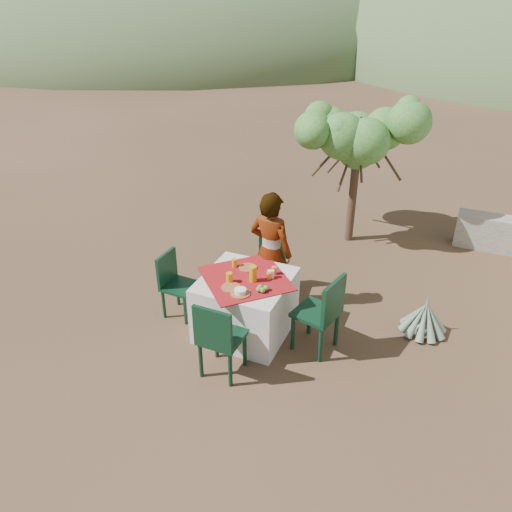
# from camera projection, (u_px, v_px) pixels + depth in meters

# --- Properties ---
(ground) EXTENTS (160.00, 160.00, 0.00)m
(ground) POSITION_uv_depth(u_px,v_px,m) (242.00, 322.00, 6.37)
(ground) COLOR #3A2B1A
(ground) RESTS_ON ground
(table) EXTENTS (1.30, 1.30, 0.76)m
(table) POSITION_uv_depth(u_px,v_px,m) (246.00, 305.00, 6.05)
(table) COLOR silver
(table) RESTS_ON ground
(chair_far) EXTENTS (0.42, 0.42, 0.82)m
(chair_far) POSITION_uv_depth(u_px,v_px,m) (270.00, 262.00, 6.79)
(chair_far) COLOR black
(chair_far) RESTS_ON ground
(chair_near) EXTENTS (0.45, 0.45, 0.96)m
(chair_near) POSITION_uv_depth(u_px,v_px,m) (219.00, 337.00, 5.27)
(chair_near) COLOR black
(chair_near) RESTS_ON ground
(chair_left) EXTENTS (0.41, 0.41, 0.86)m
(chair_left) POSITION_uv_depth(u_px,v_px,m) (175.00, 281.00, 6.32)
(chair_left) COLOR black
(chair_left) RESTS_ON ground
(chair_right) EXTENTS (0.55, 0.55, 0.99)m
(chair_right) POSITION_uv_depth(u_px,v_px,m) (323.00, 311.00, 5.64)
(chair_right) COLOR black
(chair_right) RESTS_ON ground
(person) EXTENTS (0.65, 0.48, 1.62)m
(person) POSITION_uv_depth(u_px,v_px,m) (271.00, 252.00, 6.32)
(person) COLOR #8C6651
(person) RESTS_ON ground
(shrub_tree) EXTENTS (1.77, 1.73, 2.08)m
(shrub_tree) POSITION_uv_depth(u_px,v_px,m) (363.00, 143.00, 7.61)
(shrub_tree) COLOR #453322
(shrub_tree) RESTS_ON ground
(agave) EXTENTS (0.57, 0.58, 0.62)m
(agave) POSITION_uv_depth(u_px,v_px,m) (424.00, 318.00, 6.10)
(agave) COLOR slate
(agave) RESTS_ON ground
(hill_near_left) EXTENTS (40.00, 40.00, 16.00)m
(hill_near_left) POSITION_uv_depth(u_px,v_px,m) (189.00, 37.00, 36.59)
(hill_near_left) COLOR #38522E
(hill_near_left) RESTS_ON ground
(hill_far_center) EXTENTS (60.00, 60.00, 24.00)m
(hill_far_center) POSITION_uv_depth(u_px,v_px,m) (424.00, 21.00, 49.41)
(hill_far_center) COLOR slate
(hill_far_center) RESTS_ON ground
(plate_far) EXTENTS (0.22, 0.22, 0.01)m
(plate_far) POSITION_uv_depth(u_px,v_px,m) (248.00, 268.00, 6.05)
(plate_far) COLOR brown
(plate_far) RESTS_ON table
(plate_near) EXTENTS (0.22, 0.22, 0.01)m
(plate_near) POSITION_uv_depth(u_px,v_px,m) (231.00, 287.00, 5.67)
(plate_near) COLOR brown
(plate_near) RESTS_ON table
(glass_far) EXTENTS (0.07, 0.07, 0.11)m
(glass_far) POSITION_uv_depth(u_px,v_px,m) (235.00, 263.00, 6.06)
(glass_far) COLOR orange
(glass_far) RESTS_ON table
(glass_near) EXTENTS (0.08, 0.08, 0.12)m
(glass_near) POSITION_uv_depth(u_px,v_px,m) (229.00, 278.00, 5.75)
(glass_near) COLOR orange
(glass_near) RESTS_ON table
(juice_pitcher) EXTENTS (0.09, 0.09, 0.19)m
(juice_pitcher) POSITION_uv_depth(u_px,v_px,m) (253.00, 274.00, 5.76)
(juice_pitcher) COLOR orange
(juice_pitcher) RESTS_ON table
(bowl_plate) EXTENTS (0.23, 0.23, 0.01)m
(bowl_plate) POSITION_uv_depth(u_px,v_px,m) (240.00, 293.00, 5.56)
(bowl_plate) COLOR brown
(bowl_plate) RESTS_ON table
(white_bowl) EXTENTS (0.13, 0.13, 0.05)m
(white_bowl) POSITION_uv_depth(u_px,v_px,m) (240.00, 291.00, 5.55)
(white_bowl) COLOR white
(white_bowl) RESTS_ON bowl_plate
(jar_left) EXTENTS (0.06, 0.06, 0.09)m
(jar_left) POSITION_uv_depth(u_px,v_px,m) (269.00, 276.00, 5.82)
(jar_left) COLOR orange
(jar_left) RESTS_ON table
(jar_right) EXTENTS (0.06, 0.06, 0.10)m
(jar_right) POSITION_uv_depth(u_px,v_px,m) (274.00, 270.00, 5.91)
(jar_right) COLOR orange
(jar_right) RESTS_ON table
(napkin_holder) EXTENTS (0.09, 0.07, 0.10)m
(napkin_holder) POSITION_uv_depth(u_px,v_px,m) (271.00, 274.00, 5.84)
(napkin_holder) COLOR white
(napkin_holder) RESTS_ON table
(fruit_cluster) EXTENTS (0.13, 0.12, 0.06)m
(fruit_cluster) POSITION_uv_depth(u_px,v_px,m) (262.00, 289.00, 5.60)
(fruit_cluster) COLOR olive
(fruit_cluster) RESTS_ON table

